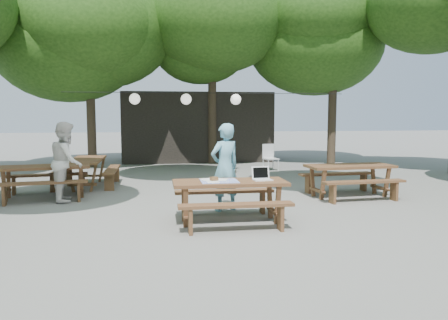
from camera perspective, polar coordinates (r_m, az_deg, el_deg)
name	(u,v)px	position (r m, az deg, el deg)	size (l,w,h in m)	color
ground	(218,217)	(8.27, -0.81, -7.46)	(80.00, 80.00, 0.00)	#62615D
pavilion	(196,127)	(18.54, -3.64, 4.37)	(6.00, 3.00, 2.80)	black
main_picnic_table	(230,201)	(7.78, 0.77, -5.39)	(2.00, 1.58, 0.75)	brown
picnic_table_nw	(45,181)	(10.85, -22.37, -2.60)	(2.12, 1.86, 0.75)	brown
picnic_table_ne	(349,180)	(10.62, 16.05, -2.56)	(2.05, 1.72, 0.75)	brown
picnic_table_far_w	(87,172)	(12.17, -17.45, -1.53)	(1.58, 2.00, 0.75)	brown
woman	(225,167)	(8.69, 0.13, -0.94)	(0.64, 0.42, 1.75)	#6FB3CA
second_person	(67,162)	(10.26, -19.87, -0.19)	(0.86, 0.67, 1.76)	white
plastic_chair	(270,163)	(15.10, 6.09, -0.37)	(0.53, 0.53, 0.90)	silver
laptop	(262,177)	(7.85, 4.93, -2.17)	(0.36, 0.29, 0.24)	white
tabletop_clutter	(218,180)	(7.69, -0.82, -2.69)	(0.67, 0.60, 0.08)	blue
paper_lanterns	(187,99)	(14.01, -4.92, 7.94)	(9.00, 0.34, 0.38)	black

